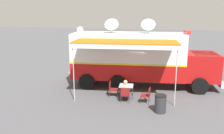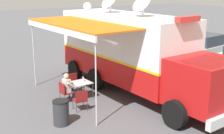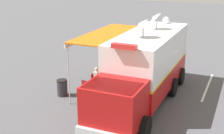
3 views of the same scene
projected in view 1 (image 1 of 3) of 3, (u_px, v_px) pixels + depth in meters
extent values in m
plane|color=#515156|center=(127.00, 85.00, 16.48)|extent=(100.00, 100.00, 0.00)
cube|color=silver|center=(97.00, 73.00, 19.57)|extent=(0.53, 4.79, 0.01)
cube|color=#B71414|center=(128.00, 69.00, 16.22)|extent=(3.10, 7.39, 1.10)
cube|color=white|center=(128.00, 48.00, 15.90)|extent=(3.10, 7.39, 1.70)
cube|color=yellow|center=(128.00, 60.00, 16.10)|extent=(3.12, 7.41, 0.10)
cube|color=#B71414|center=(200.00, 66.00, 15.55)|extent=(2.47, 2.29, 1.70)
cube|color=#28333D|center=(204.00, 59.00, 15.41)|extent=(2.27, 1.65, 0.70)
cube|color=silver|center=(217.00, 80.00, 15.61)|extent=(2.38, 0.40, 0.36)
cylinder|color=black|center=(192.00, 75.00, 17.00)|extent=(0.38, 1.02, 1.00)
cylinder|color=black|center=(200.00, 86.00, 14.59)|extent=(0.38, 1.02, 1.00)
cylinder|color=black|center=(121.00, 73.00, 17.65)|extent=(0.38, 1.02, 1.00)
cylinder|color=black|center=(118.00, 83.00, 15.23)|extent=(0.38, 1.02, 1.00)
cylinder|color=black|center=(95.00, 72.00, 17.90)|extent=(0.38, 1.02, 1.00)
cylinder|color=black|center=(87.00, 82.00, 15.49)|extent=(0.38, 1.02, 1.00)
cube|color=white|center=(128.00, 34.00, 15.69)|extent=(3.10, 7.39, 0.10)
cube|color=red|center=(187.00, 32.00, 15.18)|extent=(1.12, 0.37, 0.20)
cylinder|color=silver|center=(112.00, 30.00, 15.77)|extent=(0.10, 0.10, 0.45)
cone|color=silver|center=(111.00, 23.00, 15.53)|extent=(0.79, 0.96, 0.81)
cylinder|color=silver|center=(148.00, 30.00, 15.47)|extent=(0.10, 0.10, 0.45)
cone|color=silver|center=(148.00, 24.00, 15.23)|extent=(0.79, 0.96, 0.81)
sphere|color=white|center=(80.00, 30.00, 16.06)|extent=(0.44, 0.44, 0.44)
cube|color=orange|center=(125.00, 42.00, 13.47)|extent=(2.68, 5.93, 0.06)
cube|color=white|center=(124.00, 47.00, 12.48)|extent=(0.57, 5.75, 0.24)
cylinder|color=silver|center=(176.00, 76.00, 12.53)|extent=(0.05, 0.05, 3.25)
cylinder|color=silver|center=(74.00, 73.00, 13.23)|extent=(0.05, 0.05, 3.25)
cube|color=silver|center=(126.00, 86.00, 13.98)|extent=(0.86, 0.86, 0.03)
cylinder|color=#333338|center=(133.00, 90.00, 14.37)|extent=(0.03, 0.03, 0.70)
cylinder|color=#333338|center=(132.00, 94.00, 13.66)|extent=(0.03, 0.03, 0.70)
cylinder|color=#333338|center=(120.00, 89.00, 14.47)|extent=(0.03, 0.03, 0.70)
cylinder|color=#333338|center=(119.00, 93.00, 13.75)|extent=(0.03, 0.03, 0.70)
cylinder|color=silver|center=(126.00, 83.00, 14.08)|extent=(0.07, 0.07, 0.20)
cylinder|color=white|center=(126.00, 81.00, 14.06)|extent=(0.04, 0.04, 0.02)
cube|color=maroon|center=(125.00, 95.00, 13.37)|extent=(0.52, 0.52, 0.04)
cube|color=maroon|center=(125.00, 92.00, 13.10)|extent=(0.08, 0.48, 0.44)
cylinder|color=#333338|center=(122.00, 97.00, 13.66)|extent=(0.02, 0.02, 0.42)
cylinder|color=#333338|center=(129.00, 97.00, 13.60)|extent=(0.02, 0.02, 0.42)
cylinder|color=#333338|center=(121.00, 99.00, 13.23)|extent=(0.02, 0.02, 0.42)
cylinder|color=#333338|center=(129.00, 100.00, 13.17)|extent=(0.02, 0.02, 0.42)
cube|color=maroon|center=(114.00, 89.00, 14.24)|extent=(0.52, 0.52, 0.04)
cube|color=maroon|center=(110.00, 85.00, 14.21)|extent=(0.48, 0.08, 0.44)
cylinder|color=#333338|center=(118.00, 92.00, 14.47)|extent=(0.02, 0.02, 0.42)
cylinder|color=#333338|center=(117.00, 94.00, 14.05)|extent=(0.02, 0.02, 0.42)
cylinder|color=#333338|center=(110.00, 91.00, 14.53)|extent=(0.02, 0.02, 0.42)
cylinder|color=#333338|center=(109.00, 94.00, 14.10)|extent=(0.02, 0.02, 0.42)
cube|color=maroon|center=(145.00, 95.00, 13.22)|extent=(0.52, 0.52, 0.04)
cube|color=maroon|center=(149.00, 92.00, 13.10)|extent=(0.48, 0.08, 0.44)
cylinder|color=#333338|center=(140.00, 100.00, 13.13)|extent=(0.02, 0.02, 0.42)
cylinder|color=#333338|center=(142.00, 97.00, 13.54)|extent=(0.02, 0.02, 0.42)
cylinder|color=#333338|center=(149.00, 101.00, 13.00)|extent=(0.02, 0.02, 0.42)
cylinder|color=#333338|center=(150.00, 98.00, 13.41)|extent=(0.02, 0.02, 0.42)
cube|color=silver|center=(125.00, 89.00, 13.30)|extent=(0.27, 0.38, 0.56)
sphere|color=beige|center=(125.00, 82.00, 13.20)|extent=(0.22, 0.22, 0.22)
cylinder|color=silver|center=(121.00, 88.00, 13.43)|extent=(0.43, 0.13, 0.34)
cylinder|color=silver|center=(130.00, 88.00, 13.38)|extent=(0.43, 0.13, 0.34)
cylinder|color=#2D334C|center=(124.00, 93.00, 13.55)|extent=(0.39, 0.16, 0.13)
cylinder|color=#2D334C|center=(124.00, 96.00, 13.78)|extent=(0.11, 0.11, 0.42)
cube|color=black|center=(124.00, 98.00, 13.87)|extent=(0.25, 0.12, 0.07)
cylinder|color=#2D334C|center=(127.00, 93.00, 13.52)|extent=(0.39, 0.16, 0.13)
cylinder|color=#2D334C|center=(128.00, 96.00, 13.75)|extent=(0.11, 0.11, 0.42)
cube|color=black|center=(128.00, 99.00, 13.85)|extent=(0.25, 0.12, 0.07)
cylinder|color=#2D2D33|center=(160.00, 104.00, 11.97)|extent=(0.56, 0.56, 0.85)
cylinder|color=black|center=(161.00, 96.00, 11.87)|extent=(0.57, 0.57, 0.06)
cube|color=#B2B5BA|center=(123.00, 55.00, 23.72)|extent=(4.45, 2.49, 0.76)
cube|color=#28333D|center=(123.00, 48.00, 23.41)|extent=(2.34, 1.94, 0.68)
cylinder|color=black|center=(114.00, 56.00, 25.11)|extent=(0.67, 0.33, 0.64)
cylinder|color=black|center=(132.00, 56.00, 25.03)|extent=(0.67, 0.33, 0.64)
cylinder|color=black|center=(113.00, 61.00, 22.58)|extent=(0.67, 0.33, 0.64)
cylinder|color=black|center=(133.00, 61.00, 22.50)|extent=(0.67, 0.33, 0.64)
cube|color=silver|center=(167.00, 59.00, 21.60)|extent=(2.37, 4.41, 0.76)
cube|color=#28333D|center=(165.00, 51.00, 21.45)|extent=(1.88, 2.30, 0.68)
cylinder|color=black|center=(179.00, 61.00, 22.46)|extent=(0.31, 0.66, 0.64)
cylinder|color=black|center=(183.00, 66.00, 20.72)|extent=(0.31, 0.66, 0.64)
cylinder|color=black|center=(151.00, 61.00, 22.66)|extent=(0.31, 0.66, 0.64)
cylinder|color=black|center=(153.00, 65.00, 20.91)|extent=(0.31, 0.66, 0.64)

